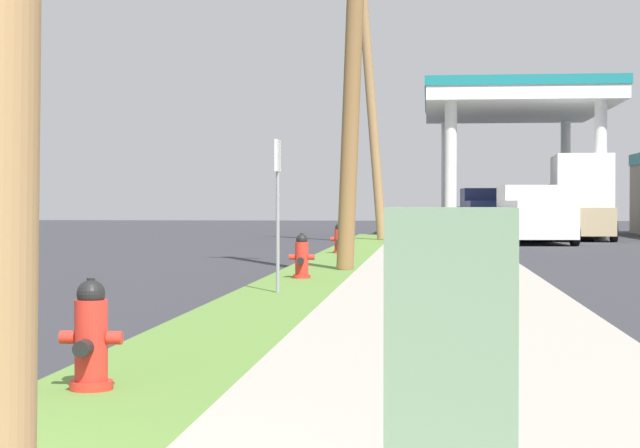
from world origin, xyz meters
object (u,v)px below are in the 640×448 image
fire_hydrant_second (302,259)px  utility_cabinet (449,376)px  utility_pole_midground (355,7)px  car_teal_by_near_pump (545,218)px  truck_white_at_forecourt (532,216)px  utility_pole_background (371,95)px  street_sign_post (278,183)px  truck_tan_on_apron (579,200)px  car_red_by_far_pump (512,217)px  truck_navy_at_far_bay (487,214)px  fire_hydrant_third (339,240)px  fire_hydrant_nearest (91,341)px

fire_hydrant_second → utility_cabinet: size_ratio=0.61×
fire_hydrant_second → utility_pole_midground: (0.72, 2.34, 4.55)m
car_teal_by_near_pump → truck_white_at_forecourt: 11.02m
fire_hydrant_second → utility_pole_background: (0.14, 18.94, 4.56)m
street_sign_post → truck_tan_on_apron: 27.41m
car_red_by_far_pump → truck_navy_at_far_bay: truck_navy_at_far_bay is taller
car_red_by_far_pump → truck_tan_on_apron: bearing=-80.7°
street_sign_post → truck_white_at_forecourt: bearing=75.9°
fire_hydrant_second → truck_navy_at_far_bay: bearing=80.6°
fire_hydrant_second → fire_hydrant_third: bearing=90.7°
street_sign_post → car_red_by_far_pump: street_sign_post is taller
car_teal_by_near_pump → car_red_by_far_pump: size_ratio=1.01×
utility_pole_midground → utility_pole_background: 16.60m
car_teal_by_near_pump → utility_cabinet: bearing=-96.5°
fire_hydrant_nearest → fire_hydrant_second: bearing=89.1°
utility_pole_midground → street_sign_post: (-0.72, -5.22, -3.36)m
fire_hydrant_third → utility_pole_midground: utility_pole_midground is taller
fire_hydrant_nearest → truck_white_at_forecourt: 30.67m
utility_pole_midground → truck_navy_at_far_bay: bearing=81.3°
fire_hydrant_third → truck_tan_on_apron: 16.45m
truck_tan_on_apron → truck_white_at_forecourt: bearing=-117.5°
truck_navy_at_far_bay → street_sign_post: bearing=-98.5°
truck_tan_on_apron → fire_hydrant_nearest: bearing=-102.9°
fire_hydrant_nearest → fire_hydrant_second: size_ratio=1.00×
utility_pole_background → truck_white_at_forecourt: (5.44, 0.42, -4.09)m
fire_hydrant_second → car_red_by_far_pump: size_ratio=0.16×
utility_pole_background → truck_tan_on_apron: utility_pole_background is taller
fire_hydrant_nearest → street_sign_post: bearing=88.8°
utility_pole_midground → truck_tan_on_apron: utility_pole_midground is taller
utility_pole_midground → utility_pole_background: utility_pole_background is taller
street_sign_post → truck_navy_at_far_bay: (4.47, 29.76, -0.72)m
fire_hydrant_third → utility_cabinet: (2.27, -22.55, 0.25)m
truck_white_at_forecourt → truck_navy_at_far_bay: size_ratio=1.01×
truck_white_at_forecourt → utility_pole_midground: bearing=-105.9°
fire_hydrant_third → truck_navy_at_far_bay: truck_navy_at_far_bay is taller
utility_pole_background → utility_cabinet: size_ratio=7.82×
utility_pole_midground → truck_white_at_forecourt: (4.86, 17.01, -4.08)m
car_teal_by_near_pump → truck_navy_at_far_bay: size_ratio=0.84×
fire_hydrant_second → car_red_by_far_pump: bearing=79.9°
fire_hydrant_nearest → utility_pole_midground: size_ratio=0.08×
fire_hydrant_third → truck_navy_at_far_bay: (4.59, 17.90, 0.47)m
utility_cabinet → car_red_by_far_pump: size_ratio=0.27×
truck_navy_at_far_bay → fire_hydrant_nearest: bearing=-97.0°
fire_hydrant_third → truck_tan_on_apron: size_ratio=0.11×
utility_cabinet → car_teal_by_near_pump: 44.11m
fire_hydrant_third → car_red_by_far_pump: size_ratio=0.16×
fire_hydrant_third → truck_white_at_forecourt: truck_white_at_forecourt is taller
fire_hydrant_third → utility_cabinet: 22.66m
fire_hydrant_third → truck_white_at_forecourt: size_ratio=0.13×
utility_pole_background → car_teal_by_near_pump: bearing=58.3°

